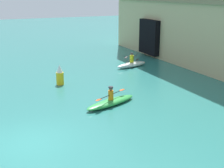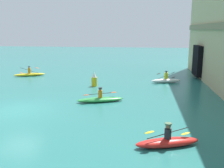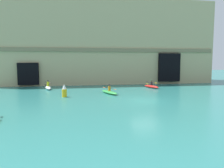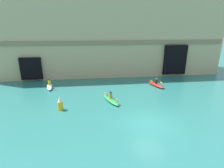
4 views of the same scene
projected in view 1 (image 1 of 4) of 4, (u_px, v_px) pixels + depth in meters
name	position (u px, v px, depth m)	size (l,w,h in m)	color
ground_plane	(29.00, 143.00, 12.67)	(120.00, 120.00, 0.00)	#28706B
kayak_white	(132.00, 64.00, 25.22)	(1.28, 2.96, 1.16)	white
kayak_green	(111.00, 102.00, 16.82)	(1.79, 3.39, 1.05)	green
marker_buoy	(60.00, 75.00, 20.41)	(0.50, 0.50, 1.34)	yellow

